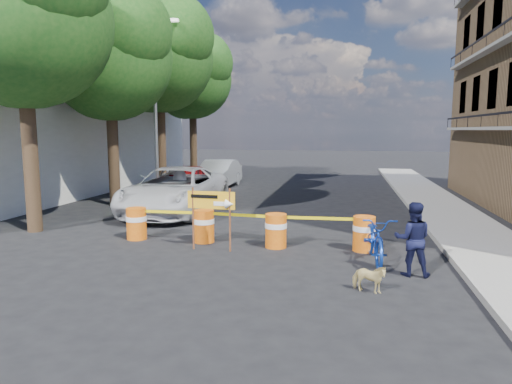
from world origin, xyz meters
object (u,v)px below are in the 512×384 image
at_px(barrel_far_right, 364,233).
at_px(sedan_red, 185,183).
at_px(detour_sign, 217,205).
at_px(suv_white, 175,190).
at_px(barrel_mid_left, 204,225).
at_px(pedestrian, 413,239).
at_px(barrel_far_left, 136,223).
at_px(barrel_mid_right, 276,230).
at_px(bicycle, 376,217).
at_px(sedan_silver, 218,174).
at_px(dog, 369,278).

relative_size(barrel_far_right, sedan_red, 0.19).
height_order(detour_sign, suv_white, suv_white).
xyz_separation_m(barrel_mid_left, pedestrian, (5.25, -1.93, 0.32)).
xyz_separation_m(barrel_far_left, suv_white, (-0.44, 4.18, 0.38)).
distance_m(pedestrian, sedan_red, 12.26).
distance_m(barrel_mid_right, pedestrian, 3.67).
height_order(barrel_far_right, bicycle, bicycle).
bearing_deg(pedestrian, sedan_silver, -57.02).
distance_m(barrel_mid_left, dog, 5.36).
relative_size(barrel_mid_right, detour_sign, 0.55).
distance_m(detour_sign, sedan_red, 8.70).
distance_m(barrel_far_left, dog, 7.05).
bearing_deg(detour_sign, barrel_mid_left, 129.83).
height_order(sedan_red, sedan_silver, sedan_red).
distance_m(pedestrian, sedan_silver, 15.99).
height_order(barrel_far_left, dog, barrel_far_left).
bearing_deg(barrel_mid_left, sedan_silver, 103.98).
bearing_deg(detour_sign, sedan_silver, 108.93).
bearing_deg(barrel_far_left, barrel_far_right, -0.49).
bearing_deg(sedan_red, barrel_mid_right, -61.81).
height_order(barrel_mid_right, detour_sign, detour_sign).
distance_m(barrel_far_right, bicycle, 1.18).
distance_m(barrel_far_right, detour_sign, 3.85).
relative_size(suv_white, sedan_red, 1.31).
xyz_separation_m(detour_sign, sedan_silver, (-3.54, 12.61, -0.43)).
xyz_separation_m(bicycle, sedan_red, (-7.65, 8.11, -0.28)).
distance_m(bicycle, suv_white, 8.72).
relative_size(pedestrian, dog, 2.36).
bearing_deg(bicycle, barrel_mid_left, 161.93).
height_order(barrel_far_left, pedestrian, pedestrian).
relative_size(detour_sign, sedan_red, 0.35).
height_order(pedestrian, suv_white, suv_white).
distance_m(barrel_mid_right, detour_sign, 1.72).
xyz_separation_m(barrel_mid_left, sedan_silver, (-2.94, 11.80, 0.28)).
relative_size(barrel_far_left, detour_sign, 0.55).
xyz_separation_m(barrel_far_left, dog, (6.29, -3.17, -0.19)).
distance_m(detour_sign, dog, 4.49).
xyz_separation_m(barrel_mid_left, bicycle, (4.54, -1.07, 0.61)).
xyz_separation_m(bicycle, sedan_silver, (-7.47, 12.87, -0.33)).
relative_size(barrel_mid_right, sedan_silver, 0.20).
bearing_deg(bicycle, detour_sign, 171.47).
xyz_separation_m(barrel_mid_left, barrel_mid_right, (2.04, -0.18, 0.00)).
xyz_separation_m(barrel_mid_right, bicycle, (2.50, -0.89, 0.61)).
distance_m(barrel_far_left, sedan_red, 7.17).
bearing_deg(dog, detour_sign, 74.92).
height_order(detour_sign, sedan_red, detour_sign).
xyz_separation_m(detour_sign, bicycle, (3.93, -0.26, -0.11)).
relative_size(barrel_far_left, sedan_silver, 0.20).
bearing_deg(barrel_mid_right, barrel_far_right, 2.50).
relative_size(barrel_mid_right, dog, 1.34).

